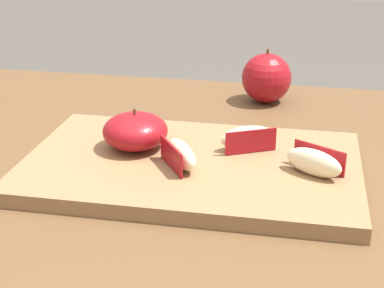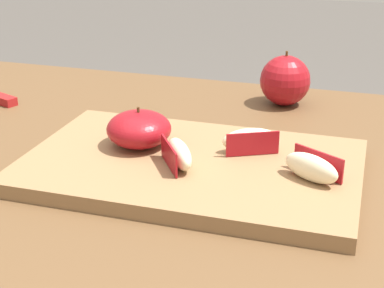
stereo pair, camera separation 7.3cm
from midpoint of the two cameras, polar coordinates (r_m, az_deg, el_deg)
dining_table at (r=0.82m, az=-2.04°, el=-8.64°), size 1.30×0.81×0.72m
cutting_board at (r=0.76m, az=2.77°, el=-2.12°), size 0.42×0.26×0.02m
apple_half_skin_up at (r=0.78m, az=-2.41°, el=1.39°), size 0.09×0.09×0.05m
apple_wedge_front at (r=0.78m, az=8.26°, el=0.29°), size 0.08×0.06×0.03m
apple_wedge_left at (r=0.71m, az=14.23°, el=-2.24°), size 0.07×0.06×0.03m
apple_wedge_back at (r=0.73m, az=1.58°, el=-1.02°), size 0.06×0.07×0.03m
whole_apple_red_delicious at (r=1.01m, az=10.91°, el=5.91°), size 0.08×0.08×0.09m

